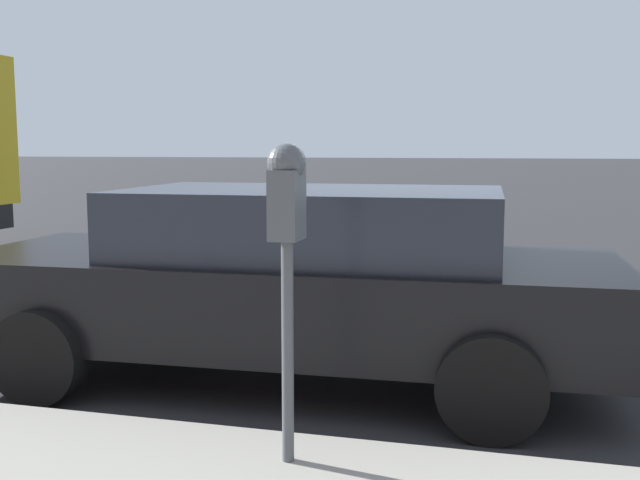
# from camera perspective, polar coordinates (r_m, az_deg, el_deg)

# --- Properties ---
(ground_plane) EXTENTS (220.00, 220.00, 0.00)m
(ground_plane) POSITION_cam_1_polar(r_m,az_deg,el_deg) (6.27, 8.68, -8.71)
(ground_plane) COLOR #2B2B2D
(parking_meter) EXTENTS (0.21, 0.19, 1.59)m
(parking_meter) POSITION_cam_1_polar(r_m,az_deg,el_deg) (3.62, -2.53, 1.49)
(parking_meter) COLOR #4C5156
(parking_meter) RESTS_ON sidewalk
(car_black) EXTENTS (2.14, 4.77, 1.40)m
(car_black) POSITION_cam_1_polar(r_m,az_deg,el_deg) (5.45, -2.00, -2.92)
(car_black) COLOR black
(car_black) RESTS_ON ground_plane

